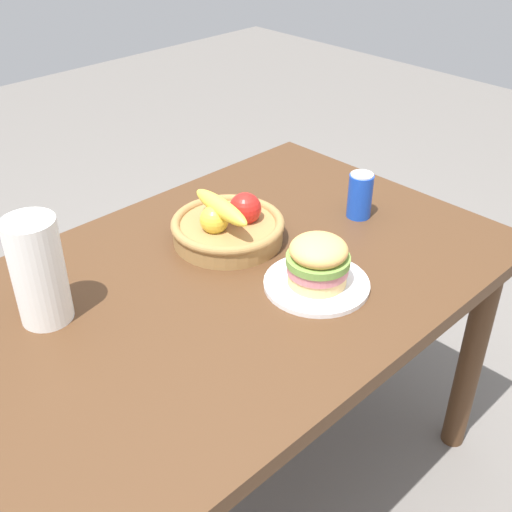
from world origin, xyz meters
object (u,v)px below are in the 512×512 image
(fruit_basket, at_px, (228,226))
(paper_towel_roll, at_px, (38,271))
(sandwich, at_px, (318,261))
(soda_can, at_px, (360,195))
(plate, at_px, (317,284))

(fruit_basket, relative_size, paper_towel_roll, 1.21)
(sandwich, xyz_separation_m, soda_can, (0.33, 0.14, -0.01))
(plate, xyz_separation_m, soda_can, (0.33, 0.14, 0.06))
(sandwich, distance_m, soda_can, 0.36)
(plate, height_order, soda_can, soda_can)
(plate, bearing_deg, sandwich, 0.00)
(sandwich, relative_size, soda_can, 1.16)
(fruit_basket, bearing_deg, paper_towel_roll, 175.73)
(sandwich, height_order, paper_towel_roll, paper_towel_roll)
(soda_can, relative_size, fruit_basket, 0.43)
(fruit_basket, bearing_deg, sandwich, -88.04)
(soda_can, xyz_separation_m, paper_towel_roll, (-0.83, 0.19, 0.06))
(plate, xyz_separation_m, fruit_basket, (-0.01, 0.29, 0.04))
(fruit_basket, xyz_separation_m, paper_towel_roll, (-0.49, 0.04, 0.08))
(soda_can, bearing_deg, sandwich, -157.29)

